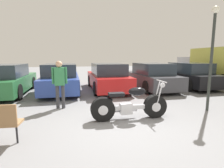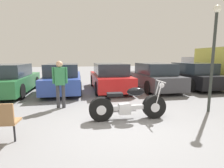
{
  "view_description": "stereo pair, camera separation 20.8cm",
  "coord_description": "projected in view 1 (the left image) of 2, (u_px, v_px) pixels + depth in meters",
  "views": [
    {
      "loc": [
        -1.28,
        -4.17,
        1.8
      ],
      "look_at": [
        0.09,
        1.85,
        0.85
      ],
      "focal_mm": 28.0,
      "sensor_mm": 36.0,
      "label": 1
    },
    {
      "loc": [
        -1.08,
        -4.21,
        1.8
      ],
      "look_at": [
        0.09,
        1.85,
        0.85
      ],
      "focal_mm": 28.0,
      "sensor_mm": 36.0,
      "label": 2
    }
  ],
  "objects": [
    {
      "name": "parked_car_red",
      "position": [
        107.0,
        78.0,
        9.59
      ],
      "size": [
        1.84,
        4.48,
        1.47
      ],
      "color": "red",
      "rests_on": "ground_plane"
    },
    {
      "name": "parked_car_blue",
      "position": [
        61.0,
        79.0,
        9.09
      ],
      "size": [
        1.84,
        4.48,
        1.47
      ],
      "color": "#2D479E",
      "rests_on": "ground_plane"
    },
    {
      "name": "motorcycle",
      "position": [
        129.0,
        105.0,
        5.07
      ],
      "size": [
        2.27,
        0.62,
        1.12
      ],
      "color": "black",
      "rests_on": "ground_plane"
    },
    {
      "name": "lamp_post",
      "position": [
        212.0,
        46.0,
        5.64
      ],
      "size": [
        0.23,
        0.23,
        3.39
      ],
      "color": "#2D332D",
      "rests_on": "ground_plane"
    },
    {
      "name": "parked_car_dark_grey",
      "position": [
        151.0,
        77.0,
        9.95
      ],
      "size": [
        1.84,
        4.48,
        1.47
      ],
      "color": "#3D3D42",
      "rests_on": "ground_plane"
    },
    {
      "name": "parked_car_black",
      "position": [
        187.0,
        76.0,
        10.62
      ],
      "size": [
        1.84,
        4.48,
        1.47
      ],
      "color": "black",
      "rests_on": "ground_plane"
    },
    {
      "name": "delivery_truck",
      "position": [
        223.0,
        64.0,
        11.32
      ],
      "size": [
        2.43,
        6.37,
        2.4
      ],
      "color": "#CCC64C",
      "rests_on": "ground_plane"
    },
    {
      "name": "person_standing",
      "position": [
        60.0,
        81.0,
        6.06
      ],
      "size": [
        0.52,
        0.22,
        1.68
      ],
      "color": "#38383D",
      "rests_on": "ground_plane"
    },
    {
      "name": "ground_plane",
      "position": [
        124.0,
        127.0,
        4.58
      ],
      "size": [
        60.0,
        60.0,
        0.0
      ],
      "primitive_type": "plane",
      "color": "slate"
    },
    {
      "name": "parked_car_green",
      "position": [
        7.0,
        80.0,
        8.42
      ],
      "size": [
        1.84,
        4.48,
        1.47
      ],
      "color": "#286B38",
      "rests_on": "ground_plane"
    }
  ]
}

